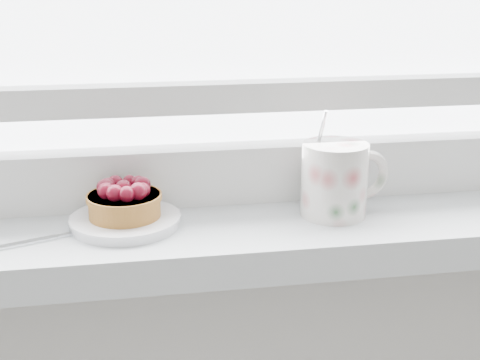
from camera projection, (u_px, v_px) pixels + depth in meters
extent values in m
cube|color=silver|center=(196.00, 237.00, 0.77)|extent=(1.60, 0.20, 0.04)
cube|color=silver|center=(189.00, 174.00, 0.82)|extent=(1.30, 0.05, 0.07)
cube|color=silver|center=(187.00, 98.00, 0.79)|extent=(1.30, 0.04, 0.04)
cylinder|color=white|center=(125.00, 221.00, 0.75)|extent=(0.12, 0.12, 0.01)
cylinder|color=brown|center=(125.00, 205.00, 0.74)|extent=(0.08, 0.08, 0.03)
cylinder|color=brown|center=(124.00, 197.00, 0.74)|extent=(0.08, 0.08, 0.01)
sphere|color=#46010E|center=(124.00, 188.00, 0.74)|extent=(0.02, 0.02, 0.02)
sphere|color=#46010E|center=(142.00, 185.00, 0.75)|extent=(0.02, 0.02, 0.02)
sphere|color=#46010E|center=(138.00, 183.00, 0.75)|extent=(0.02, 0.02, 0.02)
sphere|color=#46010E|center=(130.00, 182.00, 0.76)|extent=(0.02, 0.02, 0.02)
sphere|color=#46010E|center=(115.00, 183.00, 0.76)|extent=(0.02, 0.02, 0.02)
sphere|color=#46010E|center=(108.00, 185.00, 0.75)|extent=(0.02, 0.02, 0.02)
sphere|color=#46010E|center=(105.00, 187.00, 0.74)|extent=(0.02, 0.02, 0.02)
sphere|color=#46010E|center=(106.00, 191.00, 0.73)|extent=(0.02, 0.02, 0.02)
sphere|color=#46010E|center=(115.00, 193.00, 0.72)|extent=(0.02, 0.02, 0.02)
sphere|color=#46010E|center=(127.00, 194.00, 0.72)|extent=(0.02, 0.02, 0.02)
sphere|color=#46010E|center=(138.00, 191.00, 0.72)|extent=(0.02, 0.02, 0.02)
sphere|color=#46010E|center=(143.00, 190.00, 0.73)|extent=(0.02, 0.02, 0.02)
cylinder|color=silver|center=(334.00, 180.00, 0.77)|extent=(0.09, 0.09, 0.09)
cylinder|color=black|center=(336.00, 147.00, 0.76)|extent=(0.07, 0.07, 0.01)
torus|color=silver|center=(366.00, 175.00, 0.79)|extent=(0.06, 0.02, 0.06)
cylinder|color=silver|center=(321.00, 132.00, 0.77)|extent=(0.01, 0.02, 0.05)
cube|color=silver|center=(14.00, 245.00, 0.70)|extent=(0.09, 0.04, 0.00)
cube|color=silver|center=(65.00, 235.00, 0.72)|extent=(0.02, 0.01, 0.00)
cube|color=silver|center=(83.00, 231.00, 0.73)|extent=(0.03, 0.03, 0.00)
cube|color=silver|center=(108.00, 229.00, 0.74)|extent=(0.03, 0.01, 0.00)
cube|color=silver|center=(107.00, 228.00, 0.74)|extent=(0.03, 0.01, 0.00)
cube|color=silver|center=(105.00, 226.00, 0.75)|extent=(0.03, 0.01, 0.00)
cube|color=silver|center=(103.00, 225.00, 0.75)|extent=(0.03, 0.01, 0.00)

